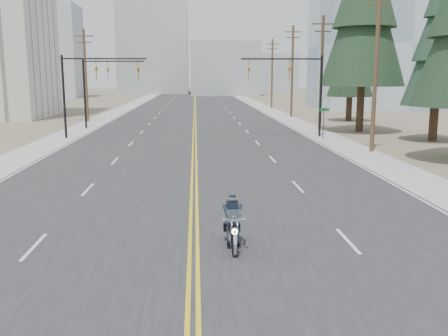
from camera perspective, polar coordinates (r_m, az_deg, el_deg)
ground_plane at (r=12.41m, az=-3.54°, el=-14.83°), size 400.00×400.00×0.00m
road at (r=81.39m, az=-3.35°, el=6.79°), size 20.00×200.00×0.01m
sidewalk_left at (r=82.21m, az=-11.45°, el=6.63°), size 3.00×200.00×0.01m
sidewalk_right at (r=82.18m, az=4.75°, el=6.80°), size 3.00×200.00×0.01m
traffic_mast_left at (r=44.16m, az=-15.35°, el=9.69°), size 7.10×0.26×7.00m
traffic_mast_right at (r=44.12m, az=8.47°, el=9.94°), size 7.10×0.26×7.00m
traffic_mast_far at (r=52.08m, az=-13.88°, el=9.76°), size 6.10×0.26×7.00m
street_sign at (r=42.73m, az=11.30°, el=5.63°), size 0.90×0.06×2.62m
utility_pole_b at (r=36.40m, az=16.98°, el=11.15°), size 2.20×0.30×11.50m
utility_pole_c at (r=50.76m, az=11.07°, el=10.82°), size 2.20×0.30×11.00m
utility_pole_d at (r=65.41m, az=7.81°, el=11.04°), size 2.20×0.30×11.50m
utility_pole_e at (r=82.16m, az=5.51°, el=10.79°), size 2.20×0.30×11.00m
utility_pole_left at (r=60.54m, az=-15.54°, el=10.32°), size 2.20×0.30×10.50m
glass_building at (r=87.38m, az=18.65°, el=13.08°), size 24.00×16.00×20.00m
haze_bldg_a at (r=131.13m, az=-19.26°, el=12.46°), size 14.00×12.00×22.00m
haze_bldg_b at (r=136.46m, az=0.06°, el=11.25°), size 18.00×14.00×14.00m
haze_bldg_c at (r=127.67m, az=15.28°, el=11.84°), size 16.00×12.00×18.00m
haze_bldg_d at (r=151.90m, az=-8.05°, el=13.34°), size 20.00×15.00×26.00m
haze_bldg_e at (r=163.13m, az=5.61°, el=10.74°), size 14.00×14.00×12.00m
haze_bldg_f at (r=149.87m, az=-23.22°, el=10.74°), size 12.00×12.00×16.00m
motorcyclist at (r=15.62m, az=1.02°, el=-6.18°), size 0.92×2.11×1.64m
conifer_mid at (r=44.45m, az=23.46°, el=13.58°), size 5.44×5.44×14.50m
conifer_far at (r=61.22m, az=14.38°, el=12.97°), size 5.36×5.36×14.37m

